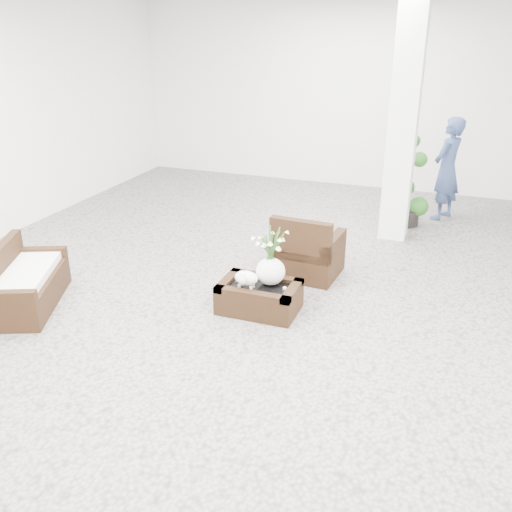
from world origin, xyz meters
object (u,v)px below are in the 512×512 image
(coffee_table, at_px, (259,298))
(armchair, at_px, (309,244))
(topiary, at_px, (411,175))
(loveseat, at_px, (25,277))

(coffee_table, relative_size, armchair, 1.05)
(armchair, distance_m, topiary, 2.67)
(loveseat, distance_m, topiary, 5.92)
(coffee_table, xyz_separation_m, loveseat, (-2.60, -0.84, 0.20))
(coffee_table, xyz_separation_m, topiary, (1.24, 3.64, 0.68))
(coffee_table, distance_m, topiary, 3.90)
(armchair, xyz_separation_m, loveseat, (-2.85, -2.02, -0.07))
(armchair, relative_size, loveseat, 0.63)
(armchair, bearing_deg, loveseat, 39.18)
(loveseat, bearing_deg, topiary, -64.01)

